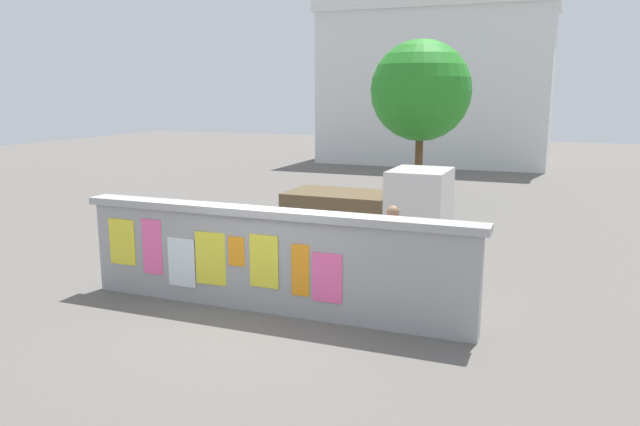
# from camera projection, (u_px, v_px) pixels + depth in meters

# --- Properties ---
(ground) EXTENTS (60.00, 60.00, 0.00)m
(ground) POSITION_uv_depth(u_px,v_px,m) (397.00, 218.00, 17.21)
(ground) COLOR #605B56
(poster_wall) EXTENTS (6.76, 0.42, 1.67)m
(poster_wall) POSITION_uv_depth(u_px,v_px,m) (270.00, 259.00, 9.75)
(poster_wall) COLOR #9A9A9A
(poster_wall) RESTS_ON ground
(auto_rickshaw_truck) EXTENTS (3.62, 1.55, 1.85)m
(auto_rickshaw_truck) POSITION_uv_depth(u_px,v_px,m) (375.00, 210.00, 13.60)
(auto_rickshaw_truck) COLOR black
(auto_rickshaw_truck) RESTS_ON ground
(motorcycle) EXTENTS (1.90, 0.56, 0.87)m
(motorcycle) POSITION_uv_depth(u_px,v_px,m) (210.00, 243.00, 12.41)
(motorcycle) COLOR black
(motorcycle) RESTS_ON ground
(bicycle_near) EXTENTS (1.71, 0.44, 0.95)m
(bicycle_near) POSITION_uv_depth(u_px,v_px,m) (301.00, 273.00, 10.74)
(bicycle_near) COLOR black
(bicycle_near) RESTS_ON ground
(person_walking) EXTENTS (0.35, 0.35, 1.62)m
(person_walking) POSITION_uv_depth(u_px,v_px,m) (392.00, 243.00, 10.31)
(person_walking) COLOR purple
(person_walking) RESTS_ON ground
(tree_roadside) EXTENTS (3.09, 3.09, 5.05)m
(tree_roadside) POSITION_uv_depth(u_px,v_px,m) (421.00, 91.00, 18.82)
(tree_roadside) COLOR brown
(tree_roadside) RESTS_ON ground
(building_background) EXTENTS (11.04, 5.00, 7.66)m
(building_background) POSITION_uv_depth(u_px,v_px,m) (435.00, 84.00, 29.84)
(building_background) COLOR silver
(building_background) RESTS_ON ground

